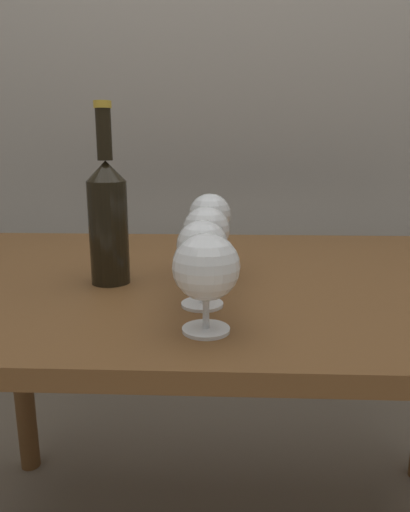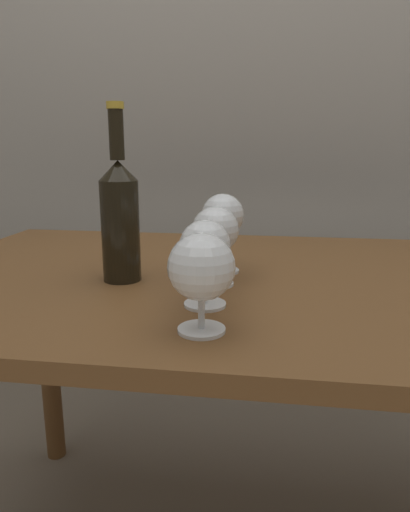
% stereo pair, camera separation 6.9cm
% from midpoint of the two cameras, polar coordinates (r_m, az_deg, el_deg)
% --- Properties ---
extents(back_wall, '(5.00, 0.08, 2.60)m').
position_cam_midpoint_polar(back_wall, '(1.69, 1.42, 25.43)').
color(back_wall, gray).
rests_on(back_wall, ground_plane).
extents(dining_table, '(1.28, 0.79, 0.71)m').
position_cam_midpoint_polar(dining_table, '(0.92, 0.31, -7.79)').
color(dining_table, brown).
rests_on(dining_table, ground_plane).
extents(wine_glass_amber, '(0.09, 0.09, 0.13)m').
position_cam_midpoint_polar(wine_glass_amber, '(0.59, -2.79, -1.68)').
color(wine_glass_amber, white).
rests_on(wine_glass_amber, dining_table).
extents(wine_glass_white, '(0.08, 0.08, 0.13)m').
position_cam_midpoint_polar(wine_glass_white, '(0.69, -2.88, 1.06)').
color(wine_glass_white, white).
rests_on(wine_glass_white, dining_table).
extents(wine_glass_empty, '(0.08, 0.08, 0.14)m').
position_cam_midpoint_polar(wine_glass_empty, '(0.80, -2.02, 2.93)').
color(wine_glass_empty, white).
rests_on(wine_glass_empty, dining_table).
extents(wine_glass_pinot, '(0.08, 0.08, 0.15)m').
position_cam_midpoint_polar(wine_glass_pinot, '(0.88, -1.37, 4.87)').
color(wine_glass_pinot, white).
rests_on(wine_glass_pinot, dining_table).
extents(wine_bottle, '(0.07, 0.07, 0.31)m').
position_cam_midpoint_polar(wine_bottle, '(0.83, -13.99, 4.60)').
color(wine_bottle, black).
rests_on(wine_bottle, dining_table).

